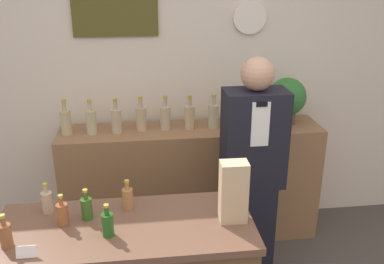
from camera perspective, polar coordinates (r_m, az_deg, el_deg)
back_wall at (r=3.45m, az=-3.62°, el=8.11°), size 5.20×0.09×2.70m
back_shelf at (r=3.52m, az=-0.06°, el=-6.83°), size 2.05×0.41×0.96m
shopkeeper at (r=2.95m, az=7.98°, el=-5.79°), size 0.41×0.26×1.62m
potted_plant at (r=3.46m, az=12.55°, el=4.41°), size 0.30×0.30×0.37m
paper_bag at (r=2.17m, az=5.54°, el=-7.95°), size 0.14×0.10×0.33m
price_card_left at (r=2.11m, az=-21.22°, el=-14.68°), size 0.09×0.02×0.06m
counter_bottle_0 at (r=2.20m, az=-23.61°, el=-12.43°), size 0.06×0.06×0.17m
counter_bottle_1 at (r=2.40m, az=-18.76°, el=-8.77°), size 0.06×0.06×0.17m
counter_bottle_2 at (r=2.27m, az=-16.89°, el=-10.37°), size 0.06×0.06×0.17m
counter_bottle_3 at (r=2.29m, az=-13.87°, el=-9.78°), size 0.06×0.06×0.17m
counter_bottle_4 at (r=2.14m, az=-11.19°, el=-11.92°), size 0.06×0.06×0.17m
counter_bottle_5 at (r=2.34m, az=-8.58°, el=-8.67°), size 0.06×0.06×0.17m
shelf_bottle_0 at (r=3.32m, az=-16.46°, el=1.38°), size 0.08×0.08×0.27m
shelf_bottle_1 at (r=3.28m, az=-13.31°, el=1.41°), size 0.08×0.08×0.27m
shelf_bottle_2 at (r=3.26m, az=-10.06°, el=1.58°), size 0.08×0.08×0.27m
shelf_bottle_3 at (r=3.29m, az=-6.80°, el=1.91°), size 0.08×0.08×0.27m
shelf_bottle_4 at (r=3.29m, az=-3.56°, el=2.04°), size 0.08×0.08×0.27m
shelf_bottle_5 at (r=3.29m, az=-0.32°, el=2.10°), size 0.08×0.08×0.27m
shelf_bottle_6 at (r=3.32m, az=2.87°, el=2.25°), size 0.08×0.08×0.27m
shelf_bottle_7 at (r=3.36m, az=6.01°, el=2.35°), size 0.08×0.08×0.27m
shelf_bottle_8 at (r=3.38m, az=9.17°, el=2.34°), size 0.08×0.08×0.27m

